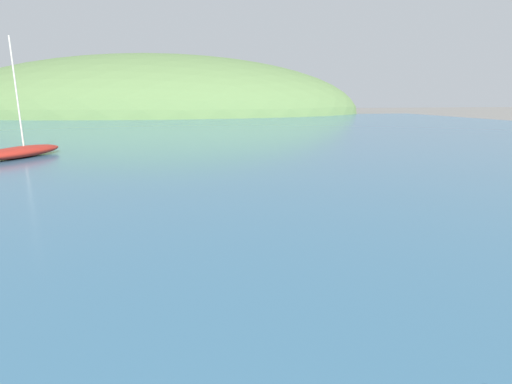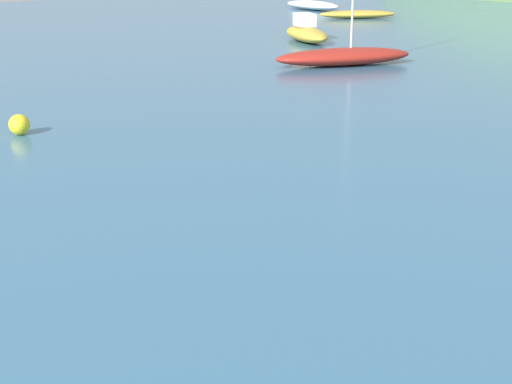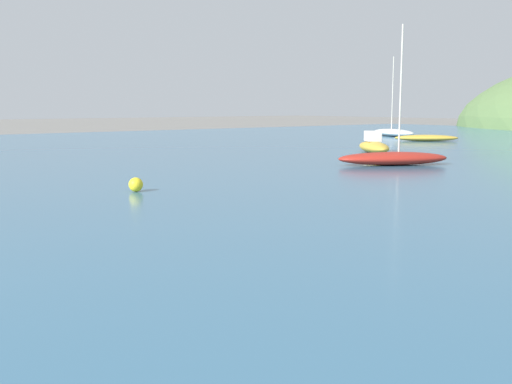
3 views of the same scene
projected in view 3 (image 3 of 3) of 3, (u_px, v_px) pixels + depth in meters
boat_mid_harbor at (393, 132)px, 44.42m from camera, size 5.10×3.15×5.82m
boat_nearest_quay at (374, 146)px, 28.70m from camera, size 3.59×2.94×1.03m
boat_white_sailboat at (393, 158)px, 22.70m from camera, size 3.21×4.35×5.22m
boat_far_right at (426, 138)px, 38.16m from camera, size 3.53×3.80×0.40m
mooring_buoy at (136, 185)px, 15.66m from camera, size 0.38×0.38×0.38m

